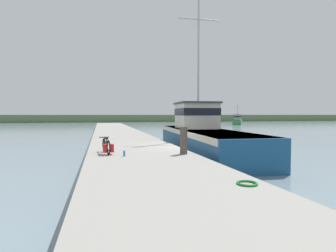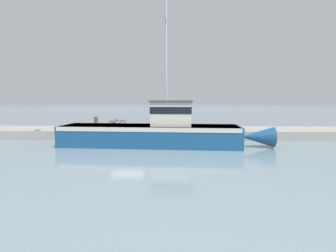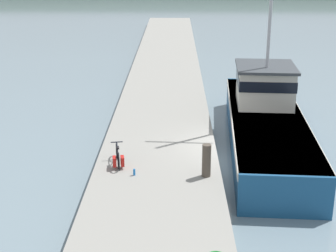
{
  "view_description": "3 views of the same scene",
  "coord_description": "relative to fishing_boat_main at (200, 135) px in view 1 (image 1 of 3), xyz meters",
  "views": [
    {
      "loc": [
        -4.61,
        -13.27,
        2.41
      ],
      "look_at": [
        -0.66,
        1.93,
        1.72
      ],
      "focal_mm": 28.0,
      "sensor_mm": 36.0,
      "label": 1
    },
    {
      "loc": [
        20.21,
        3.65,
        3.29
      ],
      "look_at": [
        0.48,
        3.17,
        1.31
      ],
      "focal_mm": 28.0,
      "sensor_mm": 36.0,
      "label": 2
    },
    {
      "loc": [
        -2.29,
        -19.0,
        8.14
      ],
      "look_at": [
        -2.58,
        0.98,
        1.25
      ],
      "focal_mm": 55.0,
      "sensor_mm": 36.0,
      "label": 3
    }
  ],
  "objects": [
    {
      "name": "ground_plane",
      "position": [
        -1.68,
        -2.56,
        -1.11
      ],
      "size": [
        320.0,
        320.0,
        0.0
      ],
      "primitive_type": "plane",
      "color": "gray"
    },
    {
      "name": "dock_pier",
      "position": [
        -4.6,
        -2.56,
        -0.74
      ],
      "size": [
        4.5,
        80.0,
        0.75
      ],
      "primitive_type": "cube",
      "color": "gray",
      "rests_on": "ground_plane"
    },
    {
      "name": "far_shoreline",
      "position": [
        28.32,
        70.82,
        0.05
      ],
      "size": [
        180.0,
        5.0,
        2.33
      ],
      "primitive_type": "cube",
      "color": "#567047",
      "rests_on": "ground_plane"
    },
    {
      "name": "fishing_boat_main",
      "position": [
        0.0,
        0.0,
        0.0
      ],
      "size": [
        3.89,
        15.08,
        10.44
      ],
      "rotation": [
        0.0,
        0.0,
        -0.07
      ],
      "color": "navy",
      "rests_on": "ground_plane"
    },
    {
      "name": "boat_orange_near",
      "position": [
        26.12,
        41.52,
        -0.17
      ],
      "size": [
        4.48,
        5.66,
        5.08
      ],
      "rotation": [
        0.0,
        0.0,
        -0.59
      ],
      "color": "#337F47",
      "rests_on": "ground_plane"
    },
    {
      "name": "bicycle_touring",
      "position": [
        -6.02,
        -4.48,
        -0.06
      ],
      "size": [
        0.59,
        1.62,
        0.68
      ],
      "rotation": [
        0.0,
        0.0,
        0.16
      ],
      "color": "black",
      "rests_on": "dock_pier"
    },
    {
      "name": "mooring_post",
      "position": [
        -2.89,
        -5.38,
        0.21
      ],
      "size": [
        0.31,
        0.31,
        1.15
      ],
      "primitive_type": "cylinder",
      "color": "#51473D",
      "rests_on": "dock_pier"
    },
    {
      "name": "hose_coil",
      "position": [
        -2.91,
        -10.34,
        -0.34
      ],
      "size": [
        0.5,
        0.5,
        0.06
      ],
      "primitive_type": "torus",
      "color": "#197A2D",
      "rests_on": "dock_pier"
    },
    {
      "name": "water_bottle_by_bike",
      "position": [
        -5.37,
        -5.35,
        -0.25
      ],
      "size": [
        0.08,
        0.08,
        0.23
      ],
      "primitive_type": "cylinder",
      "color": "blue",
      "rests_on": "dock_pier"
    }
  ]
}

